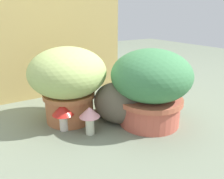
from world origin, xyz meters
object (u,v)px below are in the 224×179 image
Objects in this scene: grass_planter at (68,80)px; mushroom_ornament_red at (63,111)px; cat at (121,101)px; leafy_planter at (151,85)px; mushroom_ornament_pink at (90,115)px.

grass_planter is 2.80× the size of mushroom_ornament_red.
mushroom_ornament_red is at bearing 162.99° from cat.
leafy_planter is at bearing -36.92° from grass_planter.
leafy_planter is 0.17m from cat.
grass_planter is 0.17m from mushroom_ornament_red.
cat reaches higher than mushroom_ornament_pink.
mushroom_ornament_pink is 0.97× the size of mushroom_ornament_red.
cat is at bearing -40.33° from grass_planter.
mushroom_ornament_pink is at bearing 169.36° from leafy_planter.
mushroom_ornament_pink is at bearing -47.79° from mushroom_ornament_red.
leafy_planter reaches higher than mushroom_ornament_red.
grass_planter reaches higher than cat.
cat is at bearing 4.46° from mushroom_ornament_pink.
leafy_planter is (0.34, -0.25, -0.02)m from grass_planter.
mushroom_ornament_red is at bearing 158.53° from leafy_planter.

